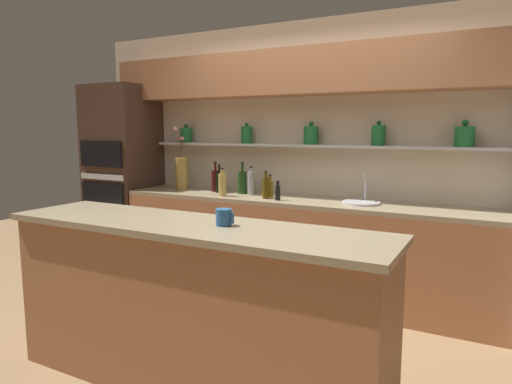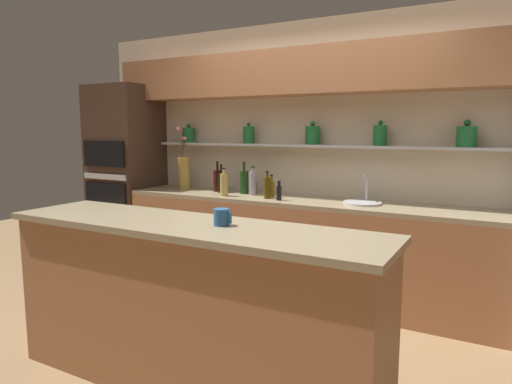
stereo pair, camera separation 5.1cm
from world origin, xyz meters
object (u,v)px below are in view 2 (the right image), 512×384
(bottle_wine_0, at_px, (218,180))
(coffee_mug, at_px, (222,217))
(bottle_oil_3, at_px, (271,188))
(flower_vase, at_px, (184,172))
(bottle_spirit_1, at_px, (253,183))
(sink_fixture, at_px, (363,202))
(bottle_spirit_6, at_px, (224,184))
(bottle_wine_2, at_px, (244,182))
(oven_tower, at_px, (126,176))
(bottle_oil_8, at_px, (267,187))
(bottle_sauce_7, at_px, (279,192))
(bottle_sauce_5, at_px, (254,187))
(bottle_wine_4, at_px, (221,182))

(bottle_wine_0, distance_m, coffee_mug, 2.19)
(bottle_oil_3, bearing_deg, coffee_mug, -71.90)
(flower_vase, bearing_deg, bottle_spirit_1, -0.89)
(sink_fixture, distance_m, coffee_mug, 1.77)
(bottle_spirit_6, distance_m, coffee_mug, 1.85)
(bottle_wine_2, bearing_deg, coffee_mug, -63.08)
(bottle_wine_0, bearing_deg, oven_tower, -176.31)
(oven_tower, height_order, bottle_wine_2, oven_tower)
(oven_tower, bearing_deg, bottle_oil_8, -3.28)
(bottle_spirit_1, distance_m, bottle_oil_3, 0.24)
(bottle_wine_2, bearing_deg, oven_tower, -177.23)
(bottle_wine_2, bearing_deg, bottle_oil_3, -14.92)
(bottle_spirit_1, xyz_separation_m, bottle_sauce_7, (0.38, -0.19, -0.04))
(bottle_oil_3, relative_size, bottle_sauce_5, 1.31)
(bottle_wine_4, bearing_deg, sink_fixture, -0.72)
(sink_fixture, bearing_deg, bottle_wine_0, 177.55)
(bottle_sauce_5, bearing_deg, bottle_oil_3, -30.19)
(bottle_spirit_1, height_order, bottle_oil_8, bottle_spirit_1)
(bottle_oil_3, bearing_deg, bottle_sauce_7, -42.62)
(bottle_wine_4, height_order, bottle_spirit_6, bottle_wine_4)
(bottle_oil_8, bearing_deg, bottle_wine_2, 152.82)
(bottle_sauce_7, relative_size, bottle_oil_8, 0.69)
(bottle_wine_0, relative_size, bottle_spirit_6, 1.13)
(flower_vase, distance_m, bottle_spirit_6, 0.69)
(bottle_oil_3, distance_m, coffee_mug, 1.80)
(oven_tower, bearing_deg, bottle_spirit_1, 1.00)
(bottle_wine_2, relative_size, bottle_sauce_5, 1.92)
(coffee_mug, bearing_deg, bottle_sauce_5, 114.14)
(bottle_wine_2, relative_size, bottle_oil_8, 1.23)
(bottle_spirit_1, height_order, bottle_spirit_6, bottle_spirit_1)
(bottle_sauce_7, bearing_deg, oven_tower, 175.63)
(bottle_spirit_6, bearing_deg, bottle_spirit_1, 43.47)
(bottle_oil_3, height_order, bottle_spirit_6, bottle_spirit_6)
(coffee_mug, bearing_deg, sink_fixture, 79.62)
(oven_tower, relative_size, bottle_sauce_5, 12.38)
(bottle_spirit_6, bearing_deg, bottle_oil_8, 7.79)
(bottle_wine_4, xyz_separation_m, bottle_sauce_7, (0.75, -0.19, -0.03))
(bottle_wine_2, xyz_separation_m, bottle_sauce_5, (0.08, 0.07, -0.05))
(bottle_wine_4, xyz_separation_m, bottle_sauce_5, (0.32, 0.11, -0.04))
(oven_tower, xyz_separation_m, flower_vase, (0.81, 0.04, 0.08))
(bottle_spirit_6, distance_m, bottle_sauce_7, 0.59)
(bottle_spirit_1, xyz_separation_m, bottle_wine_2, (-0.13, 0.05, -0.00))
(flower_vase, height_order, bottle_wine_2, flower_vase)
(bottle_spirit_1, height_order, bottle_wine_2, bottle_wine_2)
(sink_fixture, relative_size, bottle_spirit_1, 1.15)
(bottle_oil_3, height_order, coffee_mug, bottle_oil_3)
(bottle_oil_3, bearing_deg, oven_tower, 179.38)
(bottle_oil_3, bearing_deg, flower_vase, 176.70)
(bottle_wine_0, distance_m, bottle_sauce_7, 0.86)
(bottle_wine_2, bearing_deg, sink_fixture, -2.92)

